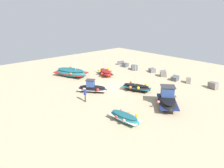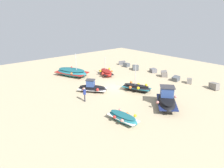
# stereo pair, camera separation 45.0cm
# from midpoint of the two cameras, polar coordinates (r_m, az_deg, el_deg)

# --- Properties ---
(ground_plane) EXTENTS (47.85, 47.85, 0.00)m
(ground_plane) POSITION_cam_midpoint_polar(r_m,az_deg,el_deg) (26.73, 0.61, -0.85)
(ground_plane) COLOR tan
(fishing_boat_0) EXTENTS (4.00, 2.71, 3.67)m
(fishing_boat_0) POSITION_cam_midpoint_polar(r_m,az_deg,el_deg) (25.38, 6.62, -0.97)
(fishing_boat_0) COLOR black
(fishing_boat_0) RESTS_ON ground_plane
(fishing_boat_1) EXTENTS (5.95, 4.14, 3.80)m
(fishing_boat_1) POSITION_cam_midpoint_polar(r_m,az_deg,el_deg) (31.97, -12.34, 3.33)
(fishing_boat_1) COLOR #1E6670
(fishing_boat_1) RESTS_ON ground_plane
(fishing_boat_2) EXTENTS (3.89, 2.71, 2.96)m
(fishing_boat_2) POSITION_cam_midpoint_polar(r_m,az_deg,el_deg) (31.78, -2.38, 3.37)
(fishing_boat_2) COLOR maroon
(fishing_boat_2) RESTS_ON ground_plane
(fishing_boat_3) EXTENTS (3.77, 3.42, 1.67)m
(fishing_boat_3) POSITION_cam_midpoint_polar(r_m,az_deg,el_deg) (25.04, -6.34, -1.18)
(fishing_boat_3) COLOR black
(fishing_boat_3) RESTS_ON ground_plane
(fishing_boat_4) EXTENTS (4.26, 4.57, 2.19)m
(fishing_boat_4) POSITION_cam_midpoint_polar(r_m,az_deg,el_deg) (21.69, 15.26, -4.52)
(fishing_boat_4) COLOR black
(fishing_boat_4) RESTS_ON ground_plane
(fishing_boat_5) EXTENTS (3.33, 1.68, 0.89)m
(fishing_boat_5) POSITION_cam_midpoint_polar(r_m,az_deg,el_deg) (18.16, 2.95, -9.76)
(fishing_boat_5) COLOR #1E6670
(fishing_boat_5) RESTS_ON ground_plane
(person_walking) EXTENTS (0.32, 0.32, 1.67)m
(person_walking) POSITION_cam_midpoint_polar(r_m,az_deg,el_deg) (22.16, -8.46, -2.83)
(person_walking) COLOR #2D2D38
(person_walking) RESTS_ON ground_plane
(breakwater_rocks) EXTENTS (19.14, 2.62, 1.16)m
(breakwater_rocks) POSITION_cam_midpoint_polar(r_m,az_deg,el_deg) (33.27, 11.61, 3.59)
(breakwater_rocks) COLOR slate
(breakwater_rocks) RESTS_ON ground_plane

